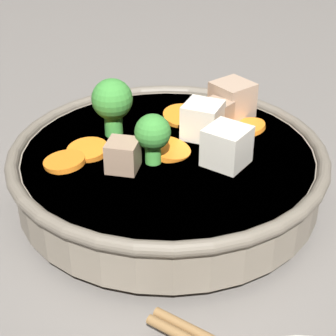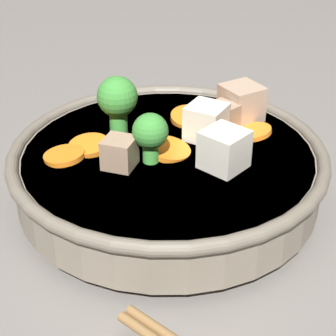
% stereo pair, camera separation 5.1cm
% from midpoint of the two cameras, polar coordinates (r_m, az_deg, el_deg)
% --- Properties ---
extents(ground_plane, '(3.00, 3.00, 0.00)m').
position_cam_midpoint_polar(ground_plane, '(0.53, 2.76, -3.39)').
color(ground_plane, slate).
extents(stirfry_bowl, '(0.29, 0.29, 0.11)m').
position_cam_midpoint_polar(stirfry_bowl, '(0.51, 2.91, 0.20)').
color(stirfry_bowl, slate).
rests_on(stirfry_bowl, ground_plane).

